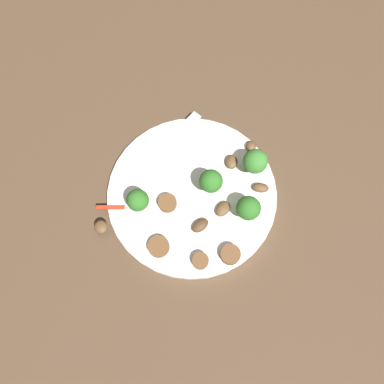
{
  "coord_description": "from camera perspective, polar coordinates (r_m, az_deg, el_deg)",
  "views": [
    {
      "loc": [
        -0.19,
        -0.08,
        0.58
      ],
      "look_at": [
        0.0,
        0.0,
        0.02
      ],
      "focal_mm": 32.75,
      "sensor_mm": 36.0,
      "label": 1
    }
  ],
  "objects": [
    {
      "name": "sausage_slice_2",
      "position": [
        0.57,
        -5.45,
        -8.83
      ],
      "size": [
        0.05,
        0.05,
        0.01
      ],
      "primitive_type": "cylinder",
      "rotation": [
        0.0,
        0.0,
        2.1
      ],
      "color": "brown",
      "rests_on": "plate"
    },
    {
      "name": "sausage_slice_1",
      "position": [
        0.57,
        1.38,
        -11.15
      ],
      "size": [
        0.04,
        0.04,
        0.01
      ],
      "primitive_type": "cylinder",
      "rotation": [
        0.0,
        0.0,
        1.98
      ],
      "color": "brown",
      "rests_on": "plate"
    },
    {
      "name": "mushroom_0",
      "position": [
        0.61,
        11.12,
        0.69
      ],
      "size": [
        0.03,
        0.03,
        0.01
      ],
      "primitive_type": "ellipsoid",
      "rotation": [
        0.0,
        0.0,
        5.03
      ],
      "color": "brown",
      "rests_on": "plate"
    },
    {
      "name": "mushroom_2",
      "position": [
        0.62,
        6.46,
        4.91
      ],
      "size": [
        0.03,
        0.03,
        0.01
      ],
      "primitive_type": "ellipsoid",
      "rotation": [
        0.0,
        0.0,
        3.5
      ],
      "color": "brown",
      "rests_on": "plate"
    },
    {
      "name": "mushroom_4",
      "position": [
        0.59,
        5.06,
        -2.76
      ],
      "size": [
        0.03,
        0.03,
        0.01
      ],
      "primitive_type": "ellipsoid",
      "rotation": [
        0.0,
        0.0,
        2.86
      ],
      "color": "brown",
      "rests_on": "plate"
    },
    {
      "name": "broccoli_floret_3",
      "position": [
        0.57,
        9.07,
        -2.9
      ],
      "size": [
        0.04,
        0.04,
        0.05
      ],
      "color": "#347525",
      "rests_on": "plate"
    },
    {
      "name": "fork",
      "position": [
        0.64,
        -3.47,
        8.22
      ],
      "size": [
        0.18,
        0.06,
        0.0
      ],
      "rotation": [
        0.0,
        0.0,
        -0.3
      ],
      "color": "silver",
      "rests_on": "plate"
    },
    {
      "name": "sausage_slice_3",
      "position": [
        0.59,
        -4.01,
        -1.8
      ],
      "size": [
        0.04,
        0.04,
        0.01
      ],
      "primitive_type": "cylinder",
      "rotation": [
        0.0,
        0.0,
        2.47
      ],
      "color": "brown",
      "rests_on": "plate"
    },
    {
      "name": "sausage_slice_0",
      "position": [
        0.57,
        6.25,
        -10.09
      ],
      "size": [
        0.04,
        0.04,
        0.01
      ],
      "primitive_type": "cylinder",
      "rotation": [
        0.0,
        0.0,
        1.15
      ],
      "color": "brown",
      "rests_on": "plate"
    },
    {
      "name": "broccoli_floret_2",
      "position": [
        0.57,
        -8.82,
        -1.37
      ],
      "size": [
        0.04,
        0.04,
        0.06
      ],
      "color": "#347525",
      "rests_on": "plate"
    },
    {
      "name": "mushroom_3",
      "position": [
        0.6,
        -14.61,
        -5.53
      ],
      "size": [
        0.03,
        0.03,
        0.01
      ],
      "primitive_type": "ellipsoid",
      "rotation": [
        0.0,
        0.0,
        0.94
      ],
      "color": "brown",
      "rests_on": "plate"
    },
    {
      "name": "broccoli_floret_1",
      "position": [
        0.6,
        10.26,
        4.91
      ],
      "size": [
        0.04,
        0.04,
        0.06
      ],
      "color": "#408630",
      "rests_on": "plate"
    },
    {
      "name": "mushroom_1",
      "position": [
        0.58,
        1.33,
        -5.46
      ],
      "size": [
        0.04,
        0.03,
        0.01
      ],
      "primitive_type": "ellipsoid",
      "rotation": [
        0.0,
        0.0,
        5.77
      ],
      "color": "#4C331E",
      "rests_on": "plate"
    },
    {
      "name": "ground_plane",
      "position": [
        0.62,
        0.0,
        -0.52
      ],
      "size": [
        1.4,
        1.4,
        0.0
      ],
      "primitive_type": "plane",
      "color": "#4C3826"
    },
    {
      "name": "broccoli_floret_0",
      "position": [
        0.57,
        3.1,
        1.75
      ],
      "size": [
        0.04,
        0.04,
        0.06
      ],
      "color": "#347525",
      "rests_on": "plate"
    },
    {
      "name": "plate",
      "position": [
        0.61,
        0.0,
        -0.26
      ],
      "size": [
        0.29,
        0.29,
        0.02
      ],
      "primitive_type": "cylinder",
      "color": "white",
      "rests_on": "ground_plane"
    },
    {
      "name": "mushroom_5",
      "position": [
        0.64,
        9.59,
        7.37
      ],
      "size": [
        0.03,
        0.02,
        0.01
      ],
      "primitive_type": "ellipsoid",
      "rotation": [
        0.0,
        0.0,
        3.43
      ],
      "color": "brown",
      "rests_on": "plate"
    },
    {
      "name": "pepper_strip_0",
      "position": [
        0.61,
        -13.12,
        -2.47
      ],
      "size": [
        0.03,
        0.05,
        0.0
      ],
      "primitive_type": "cube",
      "rotation": [
        0.0,
        0.0,
        1.99
      ],
      "color": "red",
      "rests_on": "plate"
    }
  ]
}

